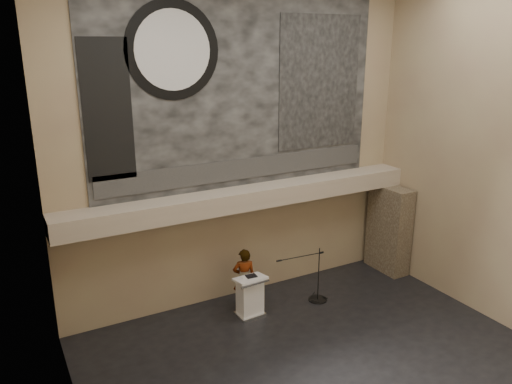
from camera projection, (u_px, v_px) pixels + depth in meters
floor at (325, 367)px, 11.01m from camera, size 10.00×10.00×0.00m
wall_back at (241, 146)px, 13.13m from camera, size 10.00×0.02×8.50m
wall_left at (66, 226)px, 7.48m from camera, size 0.02×8.00×8.50m
wall_right at (500, 156)px, 12.07m from camera, size 0.02×8.00×8.50m
soffit at (249, 197)px, 13.18m from camera, size 10.00×0.80×0.50m
sprinkler_left at (193, 218)px, 12.48m from camera, size 0.04×0.04×0.06m
sprinkler_right at (309, 197)px, 14.09m from camera, size 0.04×0.04×0.06m
banner at (242, 90)px, 12.69m from camera, size 8.00×0.05×5.00m
banner_text_strip at (243, 169)px, 13.25m from camera, size 7.76×0.02×0.55m
banner_clock_rim at (173, 50)px, 11.54m from camera, size 2.30×0.02×2.30m
banner_clock_face at (173, 50)px, 11.52m from camera, size 1.84×0.02×1.84m
banner_building_print at (320, 83)px, 13.73m from camera, size 2.60×0.02×3.60m
banner_brick_print at (108, 111)px, 11.18m from camera, size 1.10×0.02×3.20m
stone_pier at (389, 229)px, 15.39m from camera, size 0.60×1.40×2.70m
lectern at (250, 296)px, 12.94m from camera, size 0.81×0.60×1.14m
binder at (251, 276)px, 12.80m from camera, size 0.28×0.24×0.04m
papers at (247, 278)px, 12.74m from camera, size 0.21×0.29×0.00m
speaker_person at (244, 278)px, 13.31m from camera, size 0.70×0.56×1.67m
mic_stand at (316, 292)px, 13.80m from camera, size 1.54×0.52×1.56m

